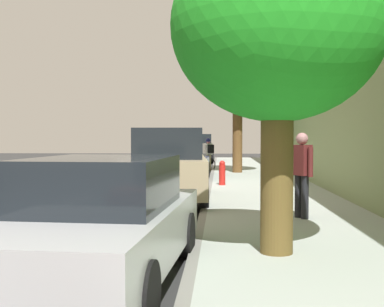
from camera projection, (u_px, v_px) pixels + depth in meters
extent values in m
plane|color=#2D2D2D|center=(149.00, 186.00, 17.52)|extent=(70.55, 70.55, 0.00)
cube|color=#A4ABA5|center=(262.00, 185.00, 17.28)|extent=(3.58, 44.09, 0.13)
cube|color=gray|center=(210.00, 184.00, 17.39)|extent=(0.16, 44.09, 0.13)
cube|color=white|center=(37.00, 200.00, 13.54)|extent=(0.14, 2.20, 0.01)
cube|color=white|center=(80.00, 185.00, 17.73)|extent=(0.14, 2.20, 0.01)
cube|color=white|center=(107.00, 176.00, 21.92)|extent=(0.14, 2.20, 0.01)
cube|color=white|center=(125.00, 170.00, 26.11)|extent=(0.14, 2.20, 0.01)
cube|color=white|center=(139.00, 165.00, 30.30)|extent=(0.14, 2.20, 0.01)
cube|color=white|center=(148.00, 162.00, 34.49)|extent=(0.14, 2.20, 0.01)
cube|color=white|center=(156.00, 159.00, 38.68)|extent=(0.14, 2.20, 0.01)
cube|color=white|center=(170.00, 186.00, 17.48)|extent=(0.12, 44.09, 0.01)
cube|color=#81915D|center=(320.00, 106.00, 17.07)|extent=(0.50, 44.09, 5.75)
cube|color=#B7BABF|center=(102.00, 234.00, 5.78)|extent=(2.06, 4.51, 0.64)
cube|color=black|center=(102.00, 183.00, 5.76)|extent=(1.69, 2.20, 0.60)
cylinder|color=black|center=(185.00, 235.00, 7.04)|extent=(0.26, 0.67, 0.66)
cylinder|color=black|center=(79.00, 232.00, 7.24)|extent=(0.26, 0.67, 0.66)
cylinder|color=black|center=(142.00, 296.00, 4.33)|extent=(0.26, 0.67, 0.66)
cube|color=tan|center=(169.00, 174.00, 12.84)|extent=(2.20, 4.81, 0.90)
cube|color=black|center=(169.00, 143.00, 12.81)|extent=(1.87, 3.20, 0.76)
cylinder|color=black|center=(201.00, 184.00, 14.32)|extent=(0.27, 0.77, 0.76)
cylinder|color=black|center=(142.00, 184.00, 14.30)|extent=(0.27, 0.77, 0.76)
cylinder|color=black|center=(204.00, 196.00, 11.40)|extent=(0.27, 0.77, 0.76)
cylinder|color=black|center=(130.00, 196.00, 11.39)|extent=(0.27, 0.77, 0.76)
cube|color=navy|center=(186.00, 165.00, 20.04)|extent=(1.88, 4.45, 0.64)
cube|color=black|center=(186.00, 150.00, 20.02)|extent=(1.60, 2.14, 0.60)
cylinder|color=black|center=(207.00, 170.00, 21.34)|extent=(0.24, 0.67, 0.66)
cylinder|color=black|center=(171.00, 169.00, 21.48)|extent=(0.24, 0.67, 0.66)
cylinder|color=black|center=(203.00, 174.00, 18.62)|extent=(0.24, 0.67, 0.66)
cylinder|color=black|center=(162.00, 174.00, 18.76)|extent=(0.24, 0.67, 0.66)
cube|color=black|center=(198.00, 151.00, 33.80)|extent=(2.19, 4.81, 0.90)
cube|color=black|center=(198.00, 140.00, 33.77)|extent=(1.86, 3.20, 0.76)
cylinder|color=black|center=(210.00, 156.00, 35.27)|extent=(0.27, 0.77, 0.76)
cylinder|color=black|center=(186.00, 156.00, 35.27)|extent=(0.27, 0.77, 0.76)
cylinder|color=black|center=(212.00, 158.00, 32.36)|extent=(0.27, 0.77, 0.76)
cylinder|color=black|center=(186.00, 158.00, 32.35)|extent=(0.27, 0.77, 0.76)
torus|color=black|center=(199.00, 163.00, 26.19)|extent=(0.49, 0.54, 0.68)
torus|color=black|center=(211.00, 164.00, 25.38)|extent=(0.49, 0.54, 0.68)
cylinder|color=#1926A5|center=(203.00, 162.00, 25.88)|extent=(0.45, 0.51, 0.51)
cylinder|color=#1926A5|center=(208.00, 163.00, 25.60)|extent=(0.12, 0.13, 0.47)
cylinder|color=#1926A5|center=(204.00, 158.00, 25.83)|extent=(0.51, 0.57, 0.05)
cylinder|color=#1926A5|center=(209.00, 166.00, 25.51)|extent=(0.26, 0.29, 0.19)
cylinder|color=#1926A5|center=(210.00, 161.00, 25.46)|extent=(0.20, 0.22, 0.33)
cylinder|color=#1926A5|center=(199.00, 161.00, 26.16)|extent=(0.10, 0.11, 0.33)
cube|color=black|center=(208.00, 158.00, 25.55)|extent=(0.23, 0.25, 0.05)
cylinder|color=black|center=(200.00, 156.00, 26.12)|extent=(0.36, 0.33, 0.03)
cylinder|color=#C6B284|center=(210.00, 163.00, 25.39)|extent=(0.15, 0.15, 0.84)
cylinder|color=#C6B284|center=(207.00, 163.00, 25.26)|extent=(0.15, 0.15, 0.84)
cube|color=white|center=(208.00, 149.00, 25.30)|extent=(0.43, 0.43, 0.60)
cylinder|color=white|center=(212.00, 150.00, 25.47)|extent=(0.10, 0.10, 0.57)
cylinder|color=white|center=(205.00, 150.00, 25.13)|extent=(0.10, 0.10, 0.57)
sphere|color=#C3737D|center=(208.00, 141.00, 25.28)|extent=(0.24, 0.24, 0.24)
sphere|color=navy|center=(208.00, 140.00, 25.28)|extent=(0.27, 0.27, 0.27)
cube|color=black|center=(211.00, 149.00, 25.15)|extent=(0.34, 0.34, 0.44)
cylinder|color=brown|center=(277.00, 169.00, 6.76)|extent=(0.46, 0.46, 2.36)
ellipsoid|color=#209721|center=(278.00, 26.00, 6.69)|extent=(2.99, 2.99, 2.67)
cylinder|color=brown|center=(237.00, 134.00, 22.42)|extent=(0.45, 0.45, 3.57)
ellipsoid|color=green|center=(238.00, 74.00, 22.33)|extent=(3.58, 3.58, 3.40)
cylinder|color=black|center=(305.00, 197.00, 9.63)|extent=(0.15, 0.15, 0.87)
cylinder|color=black|center=(298.00, 196.00, 9.81)|extent=(0.15, 0.15, 0.87)
cube|color=#591E1E|center=(302.00, 160.00, 9.70)|extent=(0.39, 0.44, 0.61)
cylinder|color=#591E1E|center=(311.00, 162.00, 9.46)|extent=(0.10, 0.10, 0.58)
cylinder|color=#591E1E|center=(294.00, 161.00, 9.93)|extent=(0.10, 0.10, 0.58)
sphere|color=#A77173|center=(302.00, 139.00, 9.68)|extent=(0.24, 0.24, 0.24)
cylinder|color=red|center=(222.00, 175.00, 16.50)|extent=(0.22, 0.22, 0.70)
sphere|color=red|center=(222.00, 163.00, 16.49)|extent=(0.20, 0.20, 0.20)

